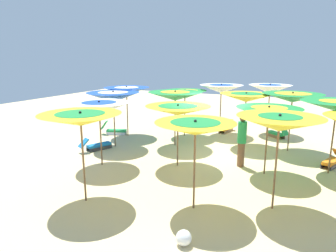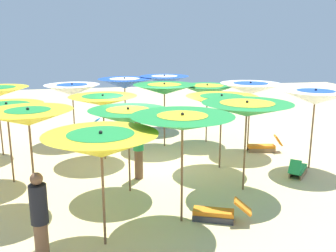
{
  "view_description": "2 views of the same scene",
  "coord_description": "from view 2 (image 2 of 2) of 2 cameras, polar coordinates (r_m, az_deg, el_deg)",
  "views": [
    {
      "loc": [
        -10.29,
        -3.04,
        3.65
      ],
      "look_at": [
        -0.34,
        1.69,
        1.12
      ],
      "focal_mm": 31.63,
      "sensor_mm": 36.0,
      "label": 1
    },
    {
      "loc": [
        -1.69,
        -11.09,
        3.88
      ],
      "look_at": [
        0.46,
        -0.68,
        1.38
      ],
      "focal_mm": 39.7,
      "sensor_mm": 36.0,
      "label": 2
    }
  ],
  "objects": [
    {
      "name": "ground",
      "position": [
        11.87,
        -2.85,
        -5.95
      ],
      "size": [
        38.91,
        38.91,
        0.04
      ],
      "primitive_type": "cube",
      "color": "beige"
    },
    {
      "name": "beach_umbrella_0",
      "position": [
        11.8,
        21.66,
        4.13
      ],
      "size": [
        2.03,
        2.03,
        2.46
      ],
      "color": "brown",
      "rests_on": "ground"
    },
    {
      "name": "beach_umbrella_1",
      "position": [
        13.08,
        12.53,
        5.63
      ],
      "size": [
        2.08,
        2.08,
        2.47
      ],
      "color": "brown",
      "rests_on": "ground"
    },
    {
      "name": "beach_umbrella_2",
      "position": [
        14.06,
        6.05,
        5.49
      ],
      "size": [
        2.05,
        2.05,
        2.24
      ],
      "color": "brown",
      "rests_on": "ground"
    },
    {
      "name": "beach_umbrella_3",
      "position": [
        16.14,
        -0.55,
        7.09
      ],
      "size": [
        2.12,
        2.12,
        2.38
      ],
      "color": "brown",
      "rests_on": "ground"
    },
    {
      "name": "beach_umbrella_4",
      "position": [
        9.54,
        12.01,
        2.52
      ],
      "size": [
        2.3,
        2.3,
        2.38
      ],
      "color": "brown",
      "rests_on": "ground"
    },
    {
      "name": "beach_umbrella_5",
      "position": [
        11.16,
        8.23,
        3.73
      ],
      "size": [
        2.15,
        2.15,
        2.29
      ],
      "color": "brown",
      "rests_on": "ground"
    },
    {
      "name": "beach_umbrella_6",
      "position": [
        13.38,
        -0.56,
        5.66
      ],
      "size": [
        2.25,
        2.25,
        2.35
      ],
      "color": "brown",
      "rests_on": "ground"
    },
    {
      "name": "beach_umbrella_7",
      "position": [
        15.41,
        -6.68,
        6.52
      ],
      "size": [
        2.17,
        2.17,
        2.35
      ],
      "color": "brown",
      "rests_on": "ground"
    },
    {
      "name": "beach_umbrella_8",
      "position": [
        7.62,
        2.22,
        0.52
      ],
      "size": [
        2.15,
        2.15,
        2.42
      ],
      "color": "brown",
      "rests_on": "ground"
    },
    {
      "name": "beach_umbrella_9",
      "position": [
        9.32,
        -6.13,
        1.45
      ],
      "size": [
        2.01,
        2.01,
        2.23
      ],
      "color": "brown",
      "rests_on": "ground"
    },
    {
      "name": "beach_umbrella_10",
      "position": [
        12.08,
        -9.95,
        3.86
      ],
      "size": [
        2.19,
        2.19,
        2.17
      ],
      "color": "brown",
      "rests_on": "ground"
    },
    {
      "name": "beach_umbrella_11",
      "position": [
        14.49,
        -14.48,
        5.4
      ],
      "size": [
        2.07,
        2.07,
        2.27
      ],
      "color": "brown",
      "rests_on": "ground"
    },
    {
      "name": "beach_umbrella_12",
      "position": [
        6.87,
        -10.22,
        -2.9
      ],
      "size": [
        2.11,
        2.11,
        2.27
      ],
      "color": "brown",
      "rests_on": "ground"
    },
    {
      "name": "beach_umbrella_13",
      "position": [
        8.87,
        -20.64,
        1.21
      ],
      "size": [
        1.99,
        1.99,
        2.4
      ],
      "color": "brown",
      "rests_on": "ground"
    },
    {
      "name": "beach_umbrella_14",
      "position": [
        10.76,
        -23.51,
        2.3
      ],
      "size": [
        1.92,
        1.92,
        2.26
      ],
      "color": "brown",
      "rests_on": "ground"
    },
    {
      "name": "lounger_0",
      "position": [
        16.05,
        -9.28,
        -0.21
      ],
      "size": [
        1.36,
        0.85,
        0.56
      ],
      "rotation": [
        0.0,
        0.0,
        5.86
      ],
      "color": "#333338",
      "rests_on": "ground"
    },
    {
      "name": "lounger_1",
      "position": [
        17.12,
        -1.38,
        0.85
      ],
      "size": [
        0.75,
        1.29,
        0.66
      ],
      "rotation": [
        0.0,
        0.0,
        5.06
      ],
      "color": "silver",
      "rests_on": "ground"
    },
    {
      "name": "lounger_2",
      "position": [
        11.45,
        19.34,
        -6.3
      ],
      "size": [
        1.0,
        1.04,
        0.6
      ],
      "rotation": [
        0.0,
        0.0,
        7.11
      ],
      "color": "olive",
      "rests_on": "ground"
    },
    {
      "name": "lounger_3",
      "position": [
        8.38,
        7.69,
        -12.97
      ],
      "size": [
        1.29,
        0.79,
        0.54
      ],
      "rotation": [
        0.0,
        0.0,
        9.03
      ],
      "color": "#333338",
      "rests_on": "ground"
    },
    {
      "name": "lounger_4",
      "position": [
        13.51,
        14.46,
        -3.01
      ],
      "size": [
        1.23,
        0.55,
        0.59
      ],
      "rotation": [
        0.0,
        0.0,
        9.23
      ],
      "color": "olive",
      "rests_on": "ground"
    },
    {
      "name": "beachgoer_0",
      "position": [
        6.91,
        -19.1,
        -13.15
      ],
      "size": [
        0.3,
        0.3,
        1.71
      ],
      "rotation": [
        0.0,
        0.0,
        1.44
      ],
      "color": "brown",
      "rests_on": "ground"
    },
    {
      "name": "beachgoer_1",
      "position": [
        10.43,
        -4.56,
        -3.12
      ],
      "size": [
        0.3,
        0.3,
        1.8
      ],
      "rotation": [
        0.0,
        0.0,
        5.75
      ],
      "color": "brown",
      "rests_on": "ground"
    }
  ]
}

